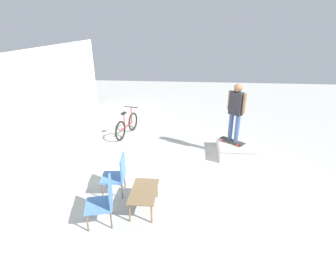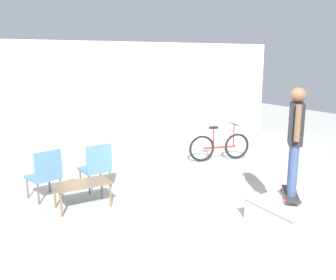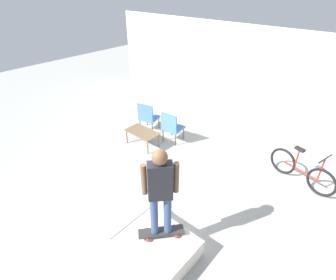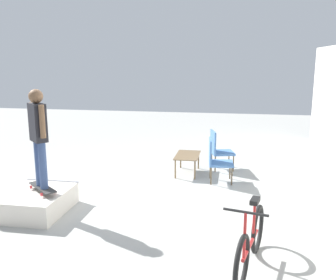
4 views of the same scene
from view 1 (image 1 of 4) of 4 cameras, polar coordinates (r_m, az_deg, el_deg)
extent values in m
plane|color=#A8A8A3|center=(7.02, 8.52, -7.44)|extent=(24.00, 24.00, 0.00)
cube|color=white|center=(7.79, -30.68, 4.70)|extent=(12.00, 0.06, 3.00)
cube|color=silver|center=(8.15, 14.49, -1.85)|extent=(1.25, 1.03, 0.37)
cylinder|color=#B7B7BC|center=(7.51, 15.32, -2.64)|extent=(0.05, 1.03, 0.05)
cube|color=#2D2D2D|center=(8.00, 13.85, -0.12)|extent=(0.66, 0.73, 0.02)
cylinder|color=red|center=(8.04, 11.92, -0.08)|extent=(0.06, 0.06, 0.05)
cylinder|color=red|center=(8.22, 12.82, 0.38)|extent=(0.06, 0.06, 0.05)
cylinder|color=red|center=(7.81, 14.88, -1.12)|extent=(0.06, 0.06, 0.05)
cylinder|color=red|center=(7.99, 15.74, -0.62)|extent=(0.06, 0.06, 0.05)
cylinder|color=#384C7A|center=(7.79, 14.80, 2.41)|extent=(0.13, 0.13, 0.81)
cylinder|color=#384C7A|center=(7.90, 13.49, 2.86)|extent=(0.13, 0.13, 0.81)
cube|color=#232328|center=(7.62, 14.69, 7.70)|extent=(0.41, 0.41, 0.64)
cylinder|color=brown|center=(7.48, 16.23, 7.62)|extent=(0.09, 0.09, 0.54)
cylinder|color=brown|center=(7.74, 13.26, 8.46)|extent=(0.09, 0.09, 0.54)
sphere|color=brown|center=(7.51, 15.04, 10.90)|extent=(0.24, 0.24, 0.24)
cube|color=brown|center=(5.58, -5.28, -11.02)|extent=(0.96, 0.54, 0.02)
cylinder|color=brown|center=(5.35, -3.59, -15.78)|extent=(0.04, 0.04, 0.43)
cylinder|color=brown|center=(6.03, -2.39, -10.56)|extent=(0.04, 0.04, 0.43)
cylinder|color=brown|center=(5.42, -8.38, -15.38)|extent=(0.04, 0.04, 0.43)
cylinder|color=brown|center=(6.09, -6.58, -10.30)|extent=(0.04, 0.04, 0.43)
cylinder|color=brown|center=(5.73, -16.67, -14.04)|extent=(0.03, 0.03, 0.39)
cylinder|color=brown|center=(5.39, -17.13, -16.89)|extent=(0.03, 0.03, 0.39)
cylinder|color=brown|center=(5.68, -12.15, -13.84)|extent=(0.03, 0.03, 0.39)
cylinder|color=brown|center=(5.34, -12.25, -16.71)|extent=(0.03, 0.03, 0.39)
cube|color=#4C7AB7|center=(5.40, -14.80, -13.53)|extent=(0.64, 0.64, 0.05)
cube|color=#4C7AB7|center=(5.21, -12.46, -10.91)|extent=(0.51, 0.17, 0.52)
cylinder|color=brown|center=(6.51, -13.26, -8.59)|extent=(0.03, 0.03, 0.39)
cylinder|color=brown|center=(6.15, -14.08, -10.78)|extent=(0.03, 0.03, 0.39)
cylinder|color=brown|center=(6.43, -9.39, -8.68)|extent=(0.03, 0.03, 0.39)
cylinder|color=brown|center=(6.07, -9.96, -10.91)|extent=(0.03, 0.03, 0.39)
cube|color=#4C7AB7|center=(6.17, -11.85, -8.02)|extent=(0.57, 0.57, 0.05)
cube|color=#4C7AB7|center=(5.98, -9.81, -5.76)|extent=(0.52, 0.09, 0.52)
torus|color=black|center=(9.74, -7.63, 4.01)|extent=(0.67, 0.22, 0.67)
torus|color=black|center=(8.95, -10.32, 1.98)|extent=(0.67, 0.22, 0.67)
cylinder|color=#AD2323|center=(9.34, -8.92, 3.04)|extent=(0.86, 0.25, 0.04)
cylinder|color=#AD2323|center=(9.11, -9.51, 4.10)|extent=(0.04, 0.04, 0.49)
cube|color=black|center=(9.02, -9.63, 5.75)|extent=(0.24, 0.15, 0.06)
cylinder|color=#AD2323|center=(9.57, -7.98, 5.46)|extent=(0.04, 0.04, 0.58)
cylinder|color=black|center=(9.48, -8.08, 7.13)|extent=(0.15, 0.51, 0.03)
camera|label=2|loc=(5.98, 65.43, -0.18)|focal=40.00mm
camera|label=3|loc=(9.93, 28.17, 24.65)|focal=28.00mm
camera|label=4|loc=(13.09, -3.66, 19.45)|focal=40.00mm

